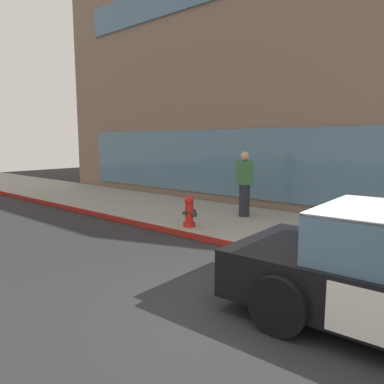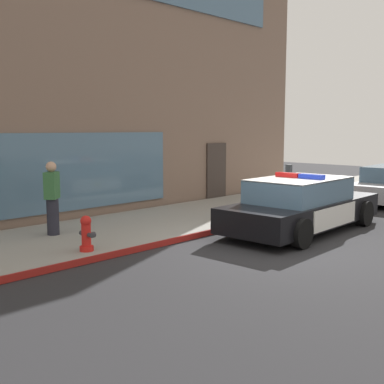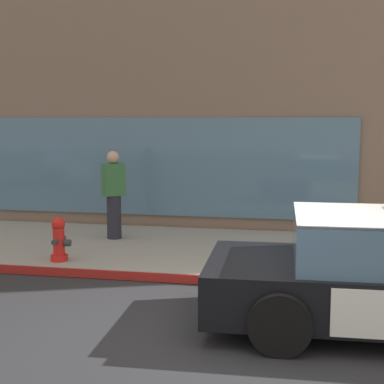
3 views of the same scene
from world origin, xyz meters
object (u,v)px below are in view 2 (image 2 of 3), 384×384
(pedestrian_on_sidewalk, at_px, (52,198))
(police_cruiser, at_px, (302,205))
(fire_hydrant, at_px, (86,234))
(parking_meter, at_px, (289,178))

(pedestrian_on_sidewalk, bearing_deg, police_cruiser, -166.89)
(police_cruiser, height_order, fire_hydrant, police_cruiser)
(fire_hydrant, distance_m, parking_meter, 7.63)
(fire_hydrant, bearing_deg, parking_meter, 1.27)
(fire_hydrant, xyz_separation_m, pedestrian_on_sidewalk, (0.32, 1.85, 0.51))
(fire_hydrant, xyz_separation_m, parking_meter, (7.60, 0.17, 0.58))
(pedestrian_on_sidewalk, bearing_deg, fire_hydrant, 129.11)
(police_cruiser, bearing_deg, pedestrian_on_sidewalk, 142.36)
(fire_hydrant, height_order, pedestrian_on_sidewalk, pedestrian_on_sidewalk)
(parking_meter, bearing_deg, police_cruiser, -140.62)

